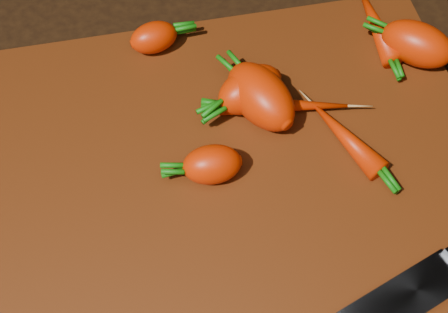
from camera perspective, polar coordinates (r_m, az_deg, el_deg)
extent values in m
cube|color=black|center=(0.59, 0.19, -2.63)|extent=(2.00, 2.00, 0.01)
cube|color=#562209|center=(0.58, 0.20, -2.09)|extent=(0.50, 0.40, 0.01)
ellipsoid|color=red|center=(0.56, -1.10, -0.74)|extent=(0.06, 0.04, 0.04)
ellipsoid|color=red|center=(0.60, 3.38, 5.51)|extent=(0.08, 0.10, 0.05)
ellipsoid|color=red|center=(0.61, 2.39, 6.16)|extent=(0.08, 0.07, 0.04)
ellipsoid|color=red|center=(0.66, -6.43, 10.76)|extent=(0.06, 0.04, 0.03)
ellipsoid|color=red|center=(0.68, 17.23, 9.81)|extent=(0.09, 0.08, 0.04)
ellipsoid|color=red|center=(0.70, 13.68, 11.76)|extent=(0.02, 0.11, 0.02)
ellipsoid|color=red|center=(0.61, 5.47, 4.69)|extent=(0.13, 0.05, 0.02)
ellipsoid|color=red|center=(0.60, 11.13, 1.67)|extent=(0.06, 0.09, 0.02)
cube|color=black|center=(0.55, 17.99, -11.09)|extent=(0.12, 0.06, 0.02)
cylinder|color=#B2B2B7|center=(0.53, 16.83, -11.72)|extent=(0.01, 0.01, 0.00)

